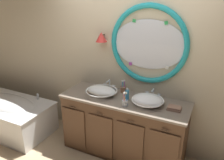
% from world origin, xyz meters
% --- Properties ---
extents(ground_plane, '(14.00, 14.00, 0.00)m').
position_xyz_m(ground_plane, '(0.00, 0.00, 0.00)').
color(ground_plane, tan).
extents(back_wall_assembly, '(6.40, 0.26, 2.60)m').
position_xyz_m(back_wall_assembly, '(0.02, 0.59, 1.33)').
color(back_wall_assembly, beige).
rests_on(back_wall_assembly, ground_plane).
extents(vanity_counter, '(1.85, 0.66, 0.92)m').
position_xyz_m(vanity_counter, '(0.05, 0.24, 0.46)').
color(vanity_counter, brown).
rests_on(vanity_counter, ground_plane).
extents(bathtub, '(1.67, 0.85, 0.65)m').
position_xyz_m(bathtub, '(-2.09, -0.09, 0.33)').
color(bathtub, white).
rests_on(bathtub, ground_plane).
extents(sink_basin_left, '(0.47, 0.47, 0.13)m').
position_xyz_m(sink_basin_left, '(-0.31, 0.21, 0.99)').
color(sink_basin_left, white).
rests_on(sink_basin_left, vanity_counter).
extents(sink_basin_right, '(0.44, 0.44, 0.13)m').
position_xyz_m(sink_basin_right, '(0.40, 0.21, 0.99)').
color(sink_basin_right, white).
rests_on(sink_basin_right, vanity_counter).
extents(faucet_set_left, '(0.21, 0.13, 0.15)m').
position_xyz_m(faucet_set_left, '(-0.31, 0.47, 0.98)').
color(faucet_set_left, silver).
rests_on(faucet_set_left, vanity_counter).
extents(faucet_set_right, '(0.24, 0.11, 0.14)m').
position_xyz_m(faucet_set_right, '(0.40, 0.47, 0.97)').
color(faucet_set_right, silver).
rests_on(faucet_set_right, vanity_counter).
extents(toothbrush_holder_left, '(0.09, 0.09, 0.21)m').
position_xyz_m(toothbrush_holder_left, '(-0.06, 0.44, 0.97)').
color(toothbrush_holder_left, '#996647').
rests_on(toothbrush_holder_left, vanity_counter).
extents(toothbrush_holder_right, '(0.08, 0.08, 0.21)m').
position_xyz_m(toothbrush_holder_right, '(0.14, 0.04, 0.97)').
color(toothbrush_holder_right, silver).
rests_on(toothbrush_holder_right, vanity_counter).
extents(soap_dispenser, '(0.05, 0.06, 0.18)m').
position_xyz_m(soap_dispenser, '(0.09, 0.24, 1.00)').
color(soap_dispenser, '#388EBC').
rests_on(soap_dispenser, vanity_counter).
extents(folded_hand_towel, '(0.18, 0.13, 0.05)m').
position_xyz_m(folded_hand_towel, '(0.76, 0.23, 0.94)').
color(folded_hand_towel, '#936B56').
rests_on(folded_hand_towel, vanity_counter).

